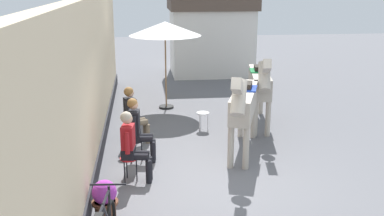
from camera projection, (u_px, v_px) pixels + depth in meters
ground_plane at (199, 127)px, 11.71m from camera, size 40.00×40.00×0.00m
pub_facade_wall at (91, 86)px, 9.57m from camera, size 0.34×14.00×3.40m
distant_cottage at (211, 30)px, 18.01m from camera, size 3.40×2.60×3.50m
seated_visitor_near at (132, 143)px, 8.35m from camera, size 0.61×0.49×1.39m
seated_visitor_middle at (137, 127)px, 9.29m from camera, size 0.61×0.49×1.39m
seated_visitor_far at (133, 112)px, 10.29m from camera, size 0.61×0.49×1.39m
saddled_horse_near at (244, 103)px, 9.63m from camera, size 1.22×2.88×2.06m
saddled_horse_far at (260, 83)px, 11.54m from camera, size 0.83×2.97×2.06m
flower_planter_near at (105, 198)px, 7.17m from camera, size 0.43×0.43×0.64m
cafe_parasol at (165, 29)px, 12.85m from camera, size 2.10×2.10×2.58m
spare_stool_white at (203, 115)px, 11.41m from camera, size 0.32×0.32×0.46m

